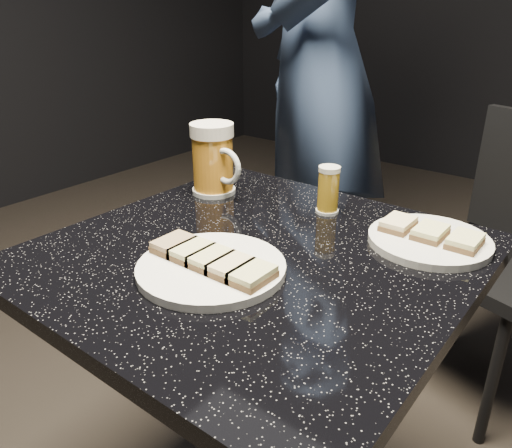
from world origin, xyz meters
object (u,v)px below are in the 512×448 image
Objects in this scene: table at (256,361)px; beer_mug at (214,159)px; patron at (321,61)px; chair at (505,244)px; beer_tumbler at (328,190)px; plate_small at (429,240)px; plate_large at (211,268)px.

beer_mug is at bearing 146.12° from table.
beer_mug is (-0.25, 0.17, 0.32)m from table.
patron reaches higher than chair.
chair is at bearing 54.95° from beer_mug.
beer_tumbler is 0.75m from chair.
beer_tumbler is at bearing 12.46° from beer_mug.
plate_small is 0.11× the size of patron.
plate_large reaches higher than table.
plate_small is 0.22m from beer_tumbler.
patron is 2.25× the size of chair.
patron is at bearing 123.04° from beer_tumbler.
patron reaches higher than beer_mug.
beer_tumbler reaches higher than table.
table is 0.44m from beer_mug.
plate_small is at bearing 52.96° from plate_large.
plate_small is 0.97m from patron.
beer_mug is (0.17, -0.73, -0.14)m from patron.
plate_large is 2.45× the size of beer_tumbler.
chair is (0.50, 0.71, -0.33)m from beer_mug.
patron is at bearing 115.47° from table.
plate_large is 0.33m from beer_tumbler.
chair is at bearing 88.63° from plate_small.
patron reaches higher than plate_small.
beer_mug reaches higher than beer_tumbler.
patron reaches higher than table.
beer_mug is 0.18× the size of chair.
beer_tumbler is at bearing 175.67° from plate_small.
plate_small is at bearing 42.67° from table.
plate_large is 0.32× the size of table.
beer_tumbler is 0.11× the size of chair.
chair reaches higher than beer_tumbler.
table is at bearing -92.08° from beer_tumbler.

